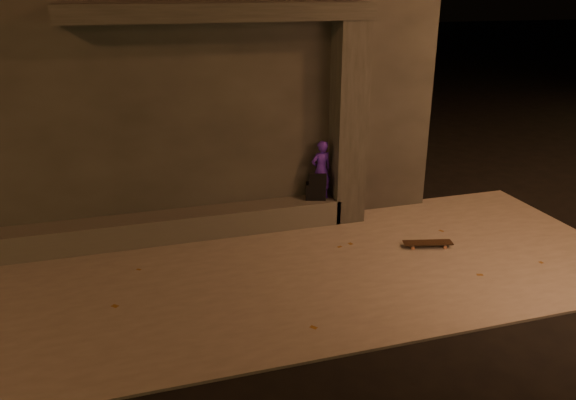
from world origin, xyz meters
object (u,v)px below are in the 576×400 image
object	(u,v)px
skateboarder	(321,170)
backpack	(316,190)
column	(348,125)
skateboard	(428,243)

from	to	relation	value
skateboarder	backpack	world-z (taller)	skateboarder
column	skateboarder	xyz separation A→B (m)	(-0.50, 0.00, -0.80)
backpack	skateboard	bearing A→B (deg)	-31.17
backpack	skateboard	distance (m)	2.23
backpack	skateboard	xyz separation A→B (m)	(1.45, -1.61, -0.55)
skateboarder	backpack	distance (m)	0.38
backpack	skateboard	world-z (taller)	backpack
column	skateboard	size ratio (longest dim) A/B	4.25
skateboarder	skateboard	distance (m)	2.29
column	skateboarder	distance (m)	0.95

